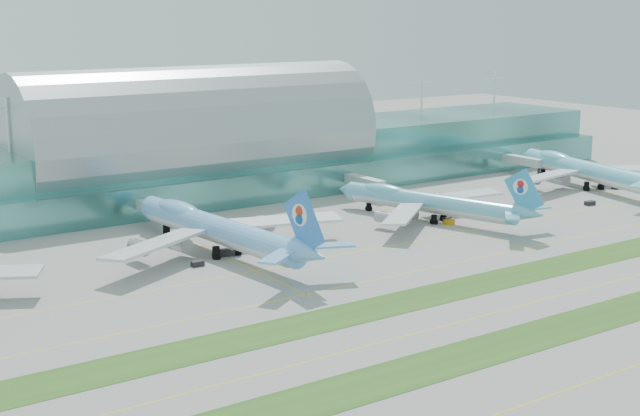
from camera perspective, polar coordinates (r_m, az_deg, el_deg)
ground at (r=199.54m, az=9.01°, el=-5.34°), size 700.00×700.00×0.00m
terminal at (r=300.34m, az=-8.00°, el=3.48°), size 340.00×69.10×36.00m
grass_strip_near at (r=181.44m, az=15.13°, el=-7.45°), size 420.00×12.00×0.08m
grass_strip_far at (r=200.91m, az=8.62°, el=-5.19°), size 420.00×12.00×0.08m
taxiline_b at (r=190.19m, az=11.92°, el=-6.36°), size 420.00×0.35×0.01m
taxiline_c at (r=212.31m, az=5.67°, el=-4.15°), size 420.00×0.35×0.01m
taxiline_d at (r=228.88m, az=2.13°, el=-2.87°), size 420.00×0.35×0.01m
airliner_b at (r=228.09m, az=-6.68°, el=-1.22°), size 70.77×80.72×22.21m
airliner_c at (r=264.30m, az=6.90°, el=0.44°), size 58.11×67.38×18.99m
airliner_d at (r=325.04m, az=16.67°, el=2.41°), size 67.76×77.91×21.59m
gse_c at (r=218.61m, az=-7.84°, el=-3.54°), size 3.10×1.77×1.32m
gse_d at (r=226.85m, az=-6.03°, el=-2.88°), size 4.66×3.28×1.48m
gse_e at (r=261.43m, az=8.27°, el=-0.89°), size 3.00×2.07×1.39m
gse_f at (r=265.42m, az=8.12°, el=-0.70°), size 3.65×2.46×1.27m
gse_g at (r=297.15m, az=16.89°, el=0.31°), size 3.51×2.07×1.35m
gse_h at (r=327.49m, az=18.41°, el=1.31°), size 4.23×2.84×1.52m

